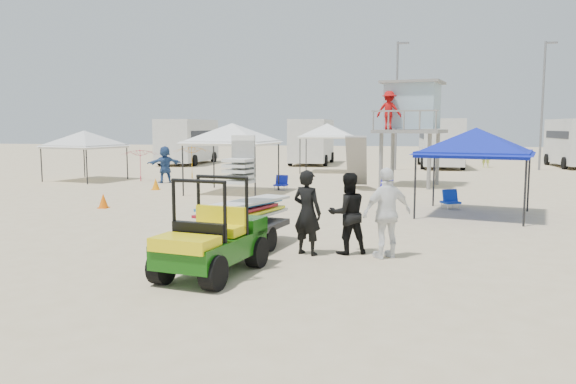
% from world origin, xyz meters
% --- Properties ---
extents(ground, '(140.00, 140.00, 0.00)m').
position_xyz_m(ground, '(0.00, 0.00, 0.00)').
color(ground, beige).
rests_on(ground, ground).
extents(utility_cart, '(1.63, 2.57, 1.81)m').
position_xyz_m(utility_cart, '(-0.51, 0.46, 0.84)').
color(utility_cart, '#10480B').
rests_on(utility_cart, ground).
extents(surf_trailer, '(1.82, 2.77, 2.26)m').
position_xyz_m(surf_trailer, '(-0.50, 2.79, 0.92)').
color(surf_trailer, black).
rests_on(surf_trailer, ground).
extents(man_left, '(0.80, 0.68, 1.85)m').
position_xyz_m(man_left, '(1.01, 2.49, 0.92)').
color(man_left, black).
rests_on(man_left, ground).
extents(man_mid, '(1.07, 0.97, 1.78)m').
position_xyz_m(man_mid, '(1.86, 2.74, 0.89)').
color(man_mid, black).
rests_on(man_mid, ground).
extents(man_right, '(1.20, 1.00, 1.92)m').
position_xyz_m(man_right, '(2.71, 2.49, 0.96)').
color(man_right, white).
rests_on(man_right, ground).
extents(lifeguard_tower, '(3.57, 3.57, 4.72)m').
position_xyz_m(lifeguard_tower, '(3.52, 17.42, 3.52)').
color(lifeguard_tower, gray).
rests_on(lifeguard_tower, ground).
extents(canopy_blue, '(3.89, 3.89, 3.13)m').
position_xyz_m(canopy_blue, '(5.33, 8.84, 2.59)').
color(canopy_blue, black).
rests_on(canopy_blue, ground).
extents(canopy_white_a, '(3.52, 3.52, 3.30)m').
position_xyz_m(canopy_white_a, '(-3.73, 13.16, 2.75)').
color(canopy_white_a, black).
rests_on(canopy_white_a, ground).
extents(canopy_white_b, '(3.71, 3.71, 2.95)m').
position_xyz_m(canopy_white_b, '(-12.66, 16.98, 2.40)').
color(canopy_white_b, black).
rests_on(canopy_white_b, ground).
extents(canopy_white_c, '(3.15, 3.15, 3.34)m').
position_xyz_m(canopy_white_c, '(-1.09, 24.48, 2.79)').
color(canopy_white_c, black).
rests_on(canopy_white_c, ground).
extents(umbrella_a, '(2.22, 2.24, 1.66)m').
position_xyz_m(umbrella_a, '(-9.74, 17.16, 0.83)').
color(umbrella_a, red).
rests_on(umbrella_a, ground).
extents(umbrella_b, '(2.74, 2.74, 1.76)m').
position_xyz_m(umbrella_b, '(-7.61, 18.91, 0.88)').
color(umbrella_b, orange).
rests_on(umbrella_b, ground).
extents(cone_near, '(0.34, 0.34, 0.50)m').
position_xyz_m(cone_near, '(-6.85, 8.11, 0.25)').
color(cone_near, '#FF6708').
rests_on(cone_near, ground).
extents(cone_far, '(0.34, 0.34, 0.50)m').
position_xyz_m(cone_far, '(-7.38, 13.64, 0.25)').
color(cone_far, orange).
rests_on(cone_far, ground).
extents(beach_chair_a, '(0.60, 0.64, 0.64)m').
position_xyz_m(beach_chair_a, '(-1.96, 14.66, 0.31)').
color(beach_chair_a, '#101DB6').
rests_on(beach_chair_a, ground).
extents(beach_chair_b, '(0.71, 0.78, 0.64)m').
position_xyz_m(beach_chair_b, '(4.76, 10.20, 0.31)').
color(beach_chair_b, '#1038B2').
rests_on(beach_chair_b, ground).
extents(beach_chair_c, '(0.69, 0.75, 0.64)m').
position_xyz_m(beach_chair_c, '(2.60, 14.28, 0.31)').
color(beach_chair_c, '#170FAC').
rests_on(beach_chair_c, ground).
extents(rv_far_left, '(2.64, 6.80, 3.25)m').
position_xyz_m(rv_far_left, '(-12.00, 29.99, 1.80)').
color(rv_far_left, silver).
rests_on(rv_far_left, ground).
extents(rv_mid_left, '(2.65, 6.50, 3.25)m').
position_xyz_m(rv_mid_left, '(-3.00, 31.49, 1.80)').
color(rv_mid_left, silver).
rests_on(rv_mid_left, ground).
extents(rv_mid_right, '(2.64, 7.00, 3.25)m').
position_xyz_m(rv_mid_right, '(6.00, 29.99, 1.80)').
color(rv_mid_right, silver).
rests_on(rv_mid_right, ground).
extents(rv_far_right, '(2.64, 6.60, 3.25)m').
position_xyz_m(rv_far_right, '(15.00, 31.49, 1.80)').
color(rv_far_right, silver).
rests_on(rv_far_right, ground).
extents(light_pole_left, '(0.14, 0.14, 8.00)m').
position_xyz_m(light_pole_left, '(3.00, 27.00, 4.00)').
color(light_pole_left, slate).
rests_on(light_pole_left, ground).
extents(light_pole_right, '(0.14, 0.14, 8.00)m').
position_xyz_m(light_pole_right, '(12.00, 28.50, 4.00)').
color(light_pole_right, slate).
rests_on(light_pole_right, ground).
extents(distant_beachgoers, '(18.39, 14.61, 1.81)m').
position_xyz_m(distant_beachgoers, '(-4.87, 19.23, 0.89)').
color(distant_beachgoers, '#C2D951').
rests_on(distant_beachgoers, ground).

